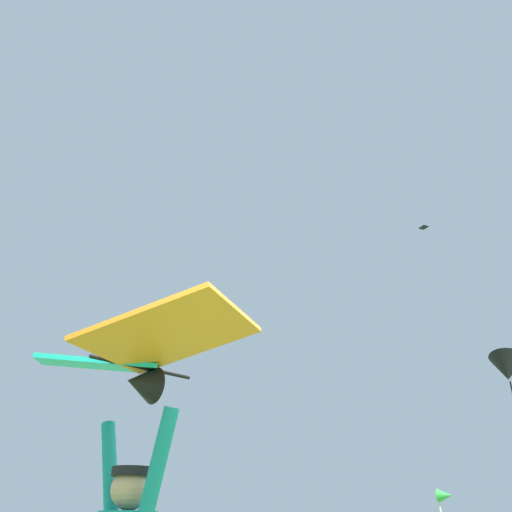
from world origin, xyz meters
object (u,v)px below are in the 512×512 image
(held_stunt_kite, at_px, (132,358))
(distant_kite_black_far_center, at_px, (424,227))
(marker_flag, at_px, (445,504))
(distant_kite_black_low_left, at_px, (507,369))

(held_stunt_kite, relative_size, distant_kite_black_far_center, 2.45)
(distant_kite_black_far_center, xyz_separation_m, marker_flag, (8.06, -24.25, -20.14))
(distant_kite_black_far_center, height_order, distant_kite_black_low_left, distant_kite_black_far_center)
(held_stunt_kite, height_order, distant_kite_black_low_left, distant_kite_black_low_left)
(distant_kite_black_low_left, bearing_deg, marker_flag, -86.55)
(distant_kite_black_far_center, distance_m, distant_kite_black_low_left, 23.26)
(marker_flag, bearing_deg, distant_kite_black_far_center, 108.37)
(distant_kite_black_low_left, height_order, marker_flag, distant_kite_black_low_left)
(held_stunt_kite, relative_size, marker_flag, 1.00)
(held_stunt_kite, distance_m, distant_kite_black_far_center, 39.58)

